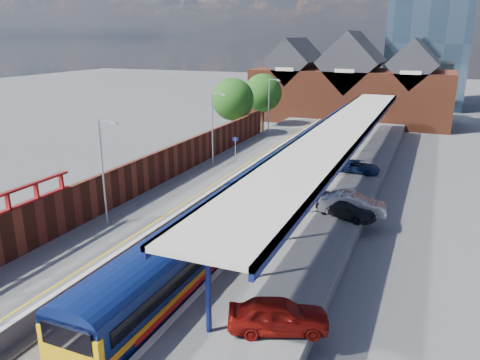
% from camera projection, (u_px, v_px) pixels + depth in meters
% --- Properties ---
extents(ground, '(240.00, 240.00, 0.00)m').
position_uv_depth(ground, '(300.00, 162.00, 50.04)').
color(ground, '#5B5B5E').
rests_on(ground, ground).
extents(ballast_bed, '(6.00, 76.00, 0.06)m').
position_uv_depth(ballast_bed, '(270.00, 189.00, 41.22)').
color(ballast_bed, '#473D33').
rests_on(ballast_bed, ground).
extents(rails, '(4.51, 76.00, 0.14)m').
position_uv_depth(rails, '(270.00, 188.00, 41.19)').
color(rails, slate).
rests_on(rails, ground).
extents(left_platform, '(5.00, 76.00, 1.00)m').
position_uv_depth(left_platform, '(213.00, 177.00, 43.11)').
color(left_platform, '#565659').
rests_on(left_platform, ground).
extents(right_platform, '(6.00, 76.00, 1.00)m').
position_uv_depth(right_platform, '(338.00, 192.00, 38.86)').
color(right_platform, '#565659').
rests_on(right_platform, ground).
extents(coping_left, '(0.30, 76.00, 0.05)m').
position_uv_depth(coping_left, '(237.00, 174.00, 42.09)').
color(coping_left, silver).
rests_on(coping_left, left_platform).
extents(coping_right, '(0.30, 76.00, 0.05)m').
position_uv_depth(coping_right, '(305.00, 182.00, 39.76)').
color(coping_right, silver).
rests_on(coping_right, right_platform).
extents(yellow_line, '(0.14, 76.00, 0.01)m').
position_uv_depth(yellow_line, '(231.00, 174.00, 42.32)').
color(yellow_line, yellow).
rests_on(yellow_line, left_platform).
extents(train, '(2.90, 65.92, 3.45)m').
position_uv_depth(train, '(306.00, 151.00, 45.77)').
color(train, '#0B194E').
rests_on(train, ground).
extents(canopy, '(4.50, 52.00, 4.48)m').
position_uv_depth(canopy, '(340.00, 131.00, 39.37)').
color(canopy, navy).
rests_on(canopy, right_platform).
extents(lamp_post_b, '(1.48, 0.18, 7.00)m').
position_uv_depth(lamp_post_b, '(104.00, 166.00, 29.78)').
color(lamp_post_b, '#A5A8AA').
rests_on(lamp_post_b, left_platform).
extents(lamp_post_c, '(1.48, 0.18, 7.00)m').
position_uv_depth(lamp_post_c, '(214.00, 124.00, 43.88)').
color(lamp_post_c, '#A5A8AA').
rests_on(lamp_post_c, left_platform).
extents(lamp_post_d, '(1.48, 0.18, 7.00)m').
position_uv_depth(lamp_post_d, '(270.00, 103.00, 57.98)').
color(lamp_post_d, '#A5A8AA').
rests_on(lamp_post_d, left_platform).
extents(platform_sign, '(0.55, 0.08, 2.50)m').
position_uv_depth(platform_sign, '(235.00, 145.00, 45.81)').
color(platform_sign, '#A5A8AA').
rests_on(platform_sign, left_platform).
extents(brick_wall, '(0.35, 50.00, 3.86)m').
position_uv_depth(brick_wall, '(149.00, 171.00, 37.81)').
color(brick_wall, maroon).
rests_on(brick_wall, left_platform).
extents(station_building, '(30.00, 12.12, 13.78)m').
position_uv_depth(station_building, '(351.00, 86.00, 73.12)').
color(station_building, maroon).
rests_on(station_building, ground).
extents(tree_near, '(5.20, 5.20, 8.10)m').
position_uv_depth(tree_near, '(234.00, 101.00, 57.51)').
color(tree_near, '#382314').
rests_on(tree_near, ground).
extents(tree_far, '(5.20, 5.20, 8.10)m').
position_uv_depth(tree_far, '(264.00, 94.00, 64.19)').
color(tree_far, '#382314').
rests_on(tree_far, ground).
extents(parked_car_red, '(4.58, 3.19, 1.45)m').
position_uv_depth(parked_car_red, '(278.00, 315.00, 19.56)').
color(parked_car_red, maroon).
rests_on(parked_car_red, right_platform).
extents(parked_car_silver, '(4.75, 2.12, 1.52)m').
position_uv_depth(parked_car_silver, '(352.00, 204.00, 32.39)').
color(parked_car_silver, '#ADAEB2').
rests_on(parked_car_silver, right_platform).
extents(parked_car_dark, '(4.66, 3.21, 1.25)m').
position_uv_depth(parked_car_dark, '(346.00, 208.00, 32.09)').
color(parked_car_dark, black).
rests_on(parked_car_dark, right_platform).
extents(parked_car_blue, '(4.10, 2.19, 1.10)m').
position_uv_depth(parked_car_blue, '(358.00, 167.00, 42.59)').
color(parked_car_blue, navy).
rests_on(parked_car_blue, right_platform).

